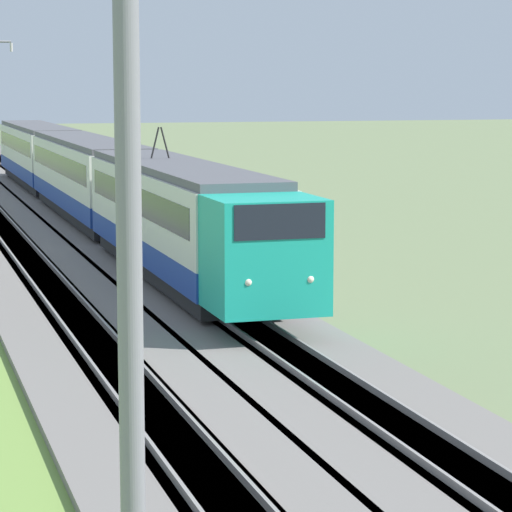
% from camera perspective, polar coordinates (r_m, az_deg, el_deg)
% --- Properties ---
extents(ballast_main, '(240.00, 4.40, 0.30)m').
position_cam_1_polar(ballast_main, '(55.12, -11.79, 1.12)').
color(ballast_main, slate).
rests_on(ballast_main, ground).
extents(ballast_adjacent, '(240.00, 4.40, 0.30)m').
position_cam_1_polar(ballast_adjacent, '(55.65, -7.46, 1.28)').
color(ballast_adjacent, slate).
rests_on(ballast_adjacent, ground).
extents(track_main, '(240.00, 1.57, 0.45)m').
position_cam_1_polar(track_main, '(55.12, -11.79, 1.13)').
color(track_main, '#4C4238').
rests_on(track_main, ground).
extents(track_adjacent, '(240.00, 1.57, 0.45)m').
position_cam_1_polar(track_adjacent, '(55.64, -7.46, 1.29)').
color(track_adjacent, '#4C4238').
rests_on(track_adjacent, ground).
extents(passenger_train, '(59.08, 2.91, 5.23)m').
position_cam_1_polar(passenger_train, '(58.29, -7.97, 3.87)').
color(passenger_train, '#19A88E').
rests_on(passenger_train, ground).
extents(catenary_mast_near, '(0.22, 2.56, 8.99)m').
position_cam_1_polar(catenary_mast_near, '(10.43, -5.62, -3.42)').
color(catenary_mast_near, slate).
rests_on(catenary_mast_near, ground).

